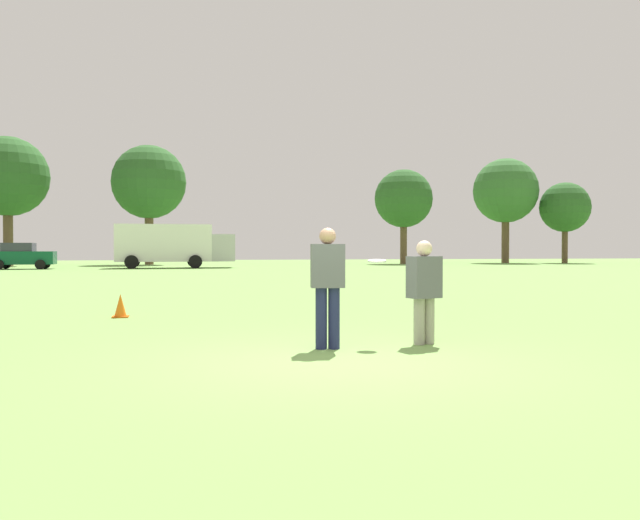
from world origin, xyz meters
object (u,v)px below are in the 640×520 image
at_px(frisbee, 377,261).
at_px(parked_car_center, 22,256).
at_px(player_thrower, 328,281).
at_px(box_truck, 173,244).
at_px(player_defender, 424,287).
at_px(traffic_cone, 120,306).

xyz_separation_m(frisbee, parked_car_center, (-13.88, 38.36, -0.30)).
bearing_deg(player_thrower, box_truck, 94.26).
relative_size(player_thrower, player_defender, 1.11).
relative_size(player_defender, box_truck, 0.18).
relative_size(traffic_cone, parked_car_center, 0.11).
bearing_deg(player_defender, traffic_cone, 135.08).
relative_size(player_defender, traffic_cone, 3.17).
bearing_deg(parked_car_center, frisbee, -70.10).
distance_m(player_thrower, frisbee, 0.87).
distance_m(player_thrower, box_truck, 39.31).
height_order(frisbee, traffic_cone, frisbee).
xyz_separation_m(player_thrower, box_truck, (-2.92, 39.20, 0.79)).
height_order(player_thrower, traffic_cone, player_thrower).
height_order(player_thrower, parked_car_center, parked_car_center).
bearing_deg(frisbee, traffic_cone, 131.12).
distance_m(player_thrower, parked_car_center, 40.76).
xyz_separation_m(player_defender, box_truck, (-4.40, 39.05, 0.91)).
distance_m(traffic_cone, parked_car_center, 35.14).
bearing_deg(player_thrower, traffic_cone, 123.76).
bearing_deg(traffic_cone, player_defender, -44.92).
bearing_deg(parked_car_center, player_thrower, -71.26).
bearing_deg(box_truck, frisbee, -84.56).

